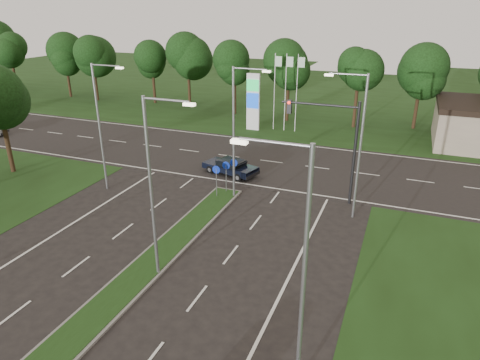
% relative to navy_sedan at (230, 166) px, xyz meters
% --- Properties ---
extents(ground, '(160.00, 160.00, 0.00)m').
position_rel_navy_sedan_xyz_m(ground, '(1.15, -19.99, -0.65)').
color(ground, black).
rests_on(ground, ground).
extents(verge_far, '(160.00, 50.00, 0.02)m').
position_rel_navy_sedan_xyz_m(verge_far, '(1.15, 35.01, -0.65)').
color(verge_far, black).
rests_on(verge_far, ground).
extents(cross_road, '(160.00, 12.00, 0.02)m').
position_rel_navy_sedan_xyz_m(cross_road, '(1.15, 4.01, -0.65)').
color(cross_road, black).
rests_on(cross_road, ground).
extents(median_kerb, '(2.00, 26.00, 0.12)m').
position_rel_navy_sedan_xyz_m(median_kerb, '(1.15, -15.99, -0.59)').
color(median_kerb, slate).
rests_on(median_kerb, ground).
extents(streetlight_median_near, '(2.53, 0.22, 9.00)m').
position_rel_navy_sedan_xyz_m(streetlight_median_near, '(2.15, -13.99, 4.42)').
color(streetlight_median_near, gray).
rests_on(streetlight_median_near, ground).
extents(streetlight_median_far, '(2.53, 0.22, 9.00)m').
position_rel_navy_sedan_xyz_m(streetlight_median_far, '(2.15, -3.99, 4.42)').
color(streetlight_median_far, gray).
rests_on(streetlight_median_far, ground).
extents(streetlight_left_far, '(2.53, 0.22, 9.00)m').
position_rel_navy_sedan_xyz_m(streetlight_left_far, '(-7.15, -5.99, 4.42)').
color(streetlight_left_far, gray).
rests_on(streetlight_left_far, ground).
extents(streetlight_right_far, '(2.53, 0.22, 9.00)m').
position_rel_navy_sedan_xyz_m(streetlight_right_far, '(9.95, -3.99, 4.42)').
color(streetlight_right_far, gray).
rests_on(streetlight_right_far, ground).
extents(streetlight_right_near, '(2.53, 0.22, 9.00)m').
position_rel_navy_sedan_xyz_m(streetlight_right_near, '(9.95, -17.99, 4.42)').
color(streetlight_right_near, gray).
rests_on(streetlight_right_near, ground).
extents(traffic_signal, '(5.10, 0.42, 7.00)m').
position_rel_navy_sedan_xyz_m(traffic_signal, '(8.34, -2.00, 4.00)').
color(traffic_signal, black).
rests_on(traffic_signal, ground).
extents(median_signs, '(1.16, 1.76, 2.38)m').
position_rel_navy_sedan_xyz_m(median_signs, '(1.15, -3.59, 1.06)').
color(median_signs, gray).
rests_on(median_signs, ground).
extents(gas_pylon, '(5.80, 1.26, 8.00)m').
position_rel_navy_sedan_xyz_m(gas_pylon, '(-2.64, 13.05, 2.54)').
color(gas_pylon, silver).
rests_on(gas_pylon, ground).
extents(treeline_far, '(6.00, 6.00, 9.90)m').
position_rel_navy_sedan_xyz_m(treeline_far, '(1.25, 19.94, 6.18)').
color(treeline_far, black).
rests_on(treeline_far, ground).
extents(navy_sedan, '(4.75, 2.94, 1.22)m').
position_rel_navy_sedan_xyz_m(navy_sedan, '(0.00, 0.00, 0.00)').
color(navy_sedan, black).
rests_on(navy_sedan, ground).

